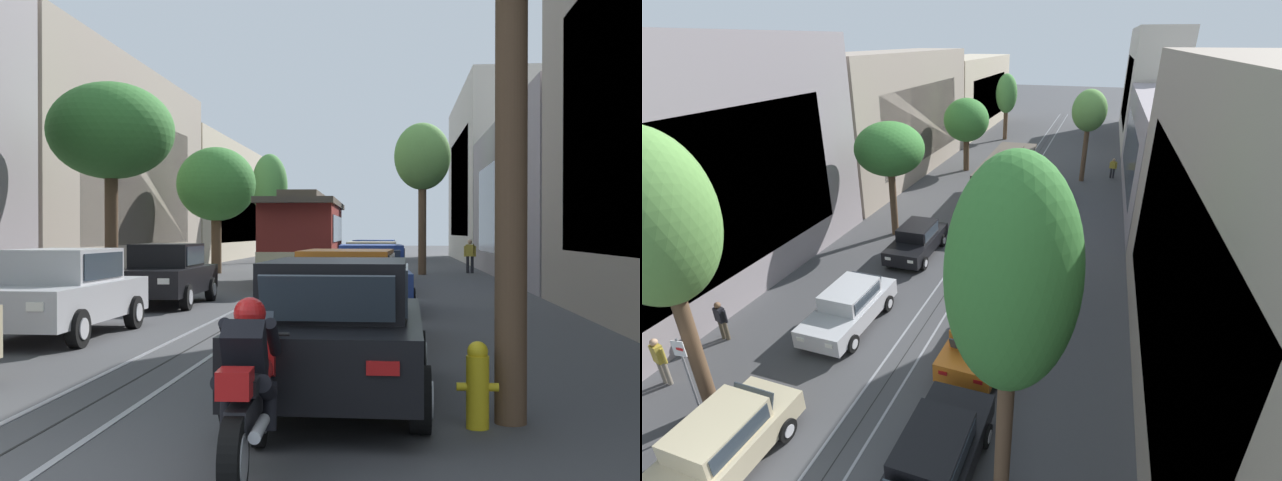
% 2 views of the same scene
% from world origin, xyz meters
% --- Properties ---
extents(ground_plane, '(160.00, 160.00, 0.00)m').
position_xyz_m(ground_plane, '(0.00, 24.35, 0.00)').
color(ground_plane, '#424244').
extents(trolley_track_rails, '(1.14, 68.87, 0.01)m').
position_xyz_m(trolley_track_rails, '(0.00, 28.43, 0.00)').
color(trolley_track_rails, gray).
rests_on(trolley_track_rails, ground).
extents(building_facade_left, '(5.75, 60.57, 10.22)m').
position_xyz_m(building_facade_left, '(-10.09, 26.36, 4.60)').
color(building_facade_left, gray).
rests_on(building_facade_left, ground).
extents(building_facade_right, '(5.76, 60.57, 10.93)m').
position_xyz_m(building_facade_right, '(10.04, 27.27, 4.62)').
color(building_facade_right, gray).
rests_on(building_facade_right, ground).
extents(parked_car_silver_second_left, '(2.04, 4.38, 1.58)m').
position_xyz_m(parked_car_silver_second_left, '(-2.67, 8.79, 0.80)').
color(parked_car_silver_second_left, '#B7B7BC').
rests_on(parked_car_silver_second_left, ground).
extents(parked_car_black_mid_left, '(2.03, 4.37, 1.58)m').
position_xyz_m(parked_car_black_mid_left, '(-2.59, 15.06, 0.80)').
color(parked_car_black_mid_left, black).
rests_on(parked_car_black_mid_left, ground).
extents(parked_car_black_near_right, '(2.05, 4.38, 1.58)m').
position_xyz_m(parked_car_black_near_right, '(2.69, 3.71, 0.80)').
color(parked_car_black_near_right, black).
rests_on(parked_car_black_near_right, ground).
extents(parked_car_orange_second_right, '(2.13, 4.42, 1.58)m').
position_xyz_m(parked_car_orange_second_right, '(2.51, 8.61, 0.80)').
color(parked_car_orange_second_right, orange).
rests_on(parked_car_orange_second_right, ground).
extents(parked_car_blue_mid_right, '(2.11, 4.41, 1.58)m').
position_xyz_m(parked_car_blue_mid_right, '(2.72, 14.16, 0.80)').
color(parked_car_blue_mid_right, '#233D93').
rests_on(parked_car_blue_mid_right, ground).
extents(parked_car_beige_fourth_right, '(2.02, 4.37, 1.58)m').
position_xyz_m(parked_car_beige_fourth_right, '(2.58, 19.87, 0.80)').
color(parked_car_beige_fourth_right, '#C1B28E').
rests_on(parked_car_beige_fourth_right, ground).
extents(parked_car_blue_fifth_right, '(2.10, 4.41, 1.58)m').
position_xyz_m(parked_car_blue_fifth_right, '(2.51, 25.23, 0.80)').
color(parked_car_blue_fifth_right, '#233D93').
rests_on(parked_car_blue_fifth_right, ground).
extents(street_tree_kerb_left_second, '(3.60, 3.68, 6.14)m').
position_xyz_m(street_tree_kerb_left_second, '(-4.77, 17.04, 4.73)').
color(street_tree_kerb_left_second, brown).
rests_on(street_tree_kerb_left_second, ground).
extents(street_tree_kerb_left_mid, '(3.59, 3.62, 5.73)m').
position_xyz_m(street_tree_kerb_left_mid, '(-4.81, 30.60, 4.02)').
color(street_tree_kerb_left_mid, '#4C3826').
rests_on(street_tree_kerb_left_mid, ground).
extents(street_tree_kerb_left_fourth, '(2.20, 2.20, 6.68)m').
position_xyz_m(street_tree_kerb_left_fourth, '(-4.41, 43.50, 4.61)').
color(street_tree_kerb_left_fourth, brown).
rests_on(street_tree_kerb_left_fourth, ground).
extents(street_tree_kerb_right_second, '(2.48, 2.16, 6.70)m').
position_xyz_m(street_tree_kerb_right_second, '(4.47, 30.44, 5.12)').
color(street_tree_kerb_right_second, brown).
rests_on(street_tree_kerb_right_second, ground).
extents(cable_car_trolley, '(2.80, 9.17, 3.28)m').
position_xyz_m(cable_car_trolley, '(-0.00, 23.74, 1.66)').
color(cable_car_trolley, maroon).
rests_on(cable_car_trolley, ground).
extents(motorcycle_with_rider, '(0.56, 1.99, 1.37)m').
position_xyz_m(motorcycle_with_rider, '(2.17, 1.06, 0.65)').
color(motorcycle_with_rider, black).
rests_on(motorcycle_with_rider, ground).
extents(pedestrian_on_left_pavement, '(0.55, 0.33, 1.54)m').
position_xyz_m(pedestrian_on_left_pavement, '(6.68, 31.92, 0.87)').
color(pedestrian_on_left_pavement, black).
rests_on(pedestrian_on_left_pavement, ground).
extents(fire_hydrant, '(0.40, 0.22, 0.84)m').
position_xyz_m(fire_hydrant, '(4.11, 2.66, 0.42)').
color(fire_hydrant, gold).
rests_on(fire_hydrant, ground).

